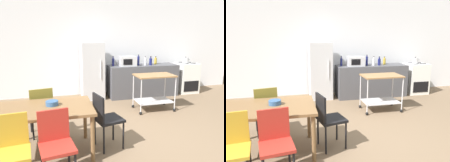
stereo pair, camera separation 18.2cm
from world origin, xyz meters
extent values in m
plane|color=brown|center=(0.00, 0.00, 0.00)|extent=(12.00, 12.00, 0.00)
cube|color=white|center=(0.00, 3.20, 1.45)|extent=(8.40, 0.12, 2.90)
cube|color=#4C4C51|center=(0.90, 2.60, 0.45)|extent=(2.00, 0.64, 0.90)
cube|color=brown|center=(-1.77, -0.04, 0.73)|extent=(1.50, 0.90, 0.04)
cylinder|color=brown|center=(-1.08, -0.43, 0.35)|extent=(0.06, 0.06, 0.71)
cylinder|color=brown|center=(-1.08, 0.35, 0.35)|extent=(0.06, 0.06, 0.71)
cube|color=gold|center=(-2.05, -0.77, 0.47)|extent=(0.44, 0.44, 0.04)
cube|color=gold|center=(-2.07, -0.59, 0.69)|extent=(0.38, 0.07, 0.40)
cube|color=black|center=(-0.76, -0.05, 0.47)|extent=(0.48, 0.48, 0.04)
cube|color=black|center=(-0.93, -0.09, 0.69)|extent=(0.11, 0.38, 0.40)
cylinder|color=black|center=(-0.55, -0.17, 0.23)|extent=(0.03, 0.03, 0.45)
cylinder|color=black|center=(-0.63, 0.16, 0.23)|extent=(0.03, 0.03, 0.45)
cylinder|color=black|center=(-0.88, -0.25, 0.23)|extent=(0.03, 0.03, 0.45)
cylinder|color=black|center=(-0.96, 0.08, 0.23)|extent=(0.03, 0.03, 0.45)
cube|color=olive|center=(-1.82, 0.69, 0.47)|extent=(0.47, 0.47, 0.04)
cube|color=olive|center=(-1.79, 0.51, 0.69)|extent=(0.38, 0.10, 0.40)
cylinder|color=black|center=(-1.69, 0.89, 0.23)|extent=(0.03, 0.03, 0.45)
cylinder|color=black|center=(-2.02, 0.82, 0.23)|extent=(0.03, 0.03, 0.45)
cylinder|color=black|center=(-1.62, 0.56, 0.23)|extent=(0.03, 0.03, 0.45)
cylinder|color=black|center=(-1.95, 0.49, 0.23)|extent=(0.03, 0.03, 0.45)
cube|color=#B72D23|center=(-1.56, -0.75, 0.47)|extent=(0.46, 0.46, 0.04)
cube|color=#B72D23|center=(-1.59, -0.57, 0.69)|extent=(0.38, 0.09, 0.40)
cylinder|color=black|center=(-1.76, -0.61, 0.23)|extent=(0.03, 0.03, 0.45)
cylinder|color=black|center=(-1.42, -0.55, 0.23)|extent=(0.03, 0.03, 0.45)
cube|color=white|center=(2.35, 2.62, 0.45)|extent=(0.60, 0.60, 0.90)
cube|color=black|center=(2.35, 2.32, 0.25)|extent=(0.48, 0.01, 0.32)
cylinder|color=#47474C|center=(2.22, 2.50, 0.91)|extent=(0.16, 0.16, 0.02)
cylinder|color=#47474C|center=(2.48, 2.50, 0.91)|extent=(0.16, 0.16, 0.02)
cylinder|color=#47474C|center=(2.22, 2.74, 0.91)|extent=(0.16, 0.16, 0.02)
cylinder|color=#47474C|center=(2.48, 2.74, 0.91)|extent=(0.16, 0.16, 0.02)
cube|color=silver|center=(-0.55, 2.70, 0.78)|extent=(0.60, 0.60, 1.55)
cylinder|color=silver|center=(-0.37, 2.39, 0.85)|extent=(0.02, 0.02, 0.50)
cube|color=olive|center=(0.69, 1.38, 0.83)|extent=(0.90, 0.56, 0.03)
cube|color=silver|center=(0.69, 1.38, 0.22)|extent=(0.83, 0.52, 0.02)
cylinder|color=silver|center=(0.27, 1.13, 0.45)|extent=(0.02, 0.02, 0.76)
sphere|color=black|center=(0.27, 1.13, 0.04)|extent=(0.07, 0.07, 0.07)
cylinder|color=silver|center=(1.11, 1.13, 0.45)|extent=(0.02, 0.02, 0.76)
sphere|color=black|center=(1.11, 1.13, 0.04)|extent=(0.07, 0.07, 0.07)
cylinder|color=silver|center=(0.27, 1.63, 0.45)|extent=(0.02, 0.02, 0.76)
sphere|color=black|center=(0.27, 1.63, 0.04)|extent=(0.07, 0.07, 0.07)
cylinder|color=silver|center=(1.11, 1.63, 0.45)|extent=(0.02, 0.02, 0.76)
sphere|color=black|center=(1.11, 1.63, 0.04)|extent=(0.07, 0.07, 0.07)
cylinder|color=navy|center=(0.03, 2.64, 1.00)|extent=(0.06, 0.06, 0.20)
cylinder|color=navy|center=(0.03, 2.64, 1.13)|extent=(0.03, 0.03, 0.06)
cylinder|color=black|center=(0.03, 2.64, 1.17)|extent=(0.03, 0.03, 0.01)
cube|color=silver|center=(0.42, 2.56, 1.03)|extent=(0.46, 0.34, 0.26)
cube|color=black|center=(0.38, 2.38, 1.03)|extent=(0.25, 0.01, 0.16)
cylinder|color=navy|center=(0.75, 2.58, 1.02)|extent=(0.06, 0.06, 0.25)
cylinder|color=navy|center=(0.75, 2.58, 1.17)|extent=(0.03, 0.03, 0.04)
cylinder|color=black|center=(0.75, 2.58, 1.19)|extent=(0.03, 0.03, 0.01)
cylinder|color=silver|center=(0.94, 2.53, 0.99)|extent=(0.07, 0.07, 0.18)
cylinder|color=silver|center=(0.94, 2.53, 1.11)|extent=(0.03, 0.03, 0.06)
cylinder|color=black|center=(0.94, 2.53, 1.15)|extent=(0.04, 0.04, 0.01)
cylinder|color=navy|center=(1.11, 2.53, 0.99)|extent=(0.08, 0.08, 0.19)
cylinder|color=navy|center=(1.11, 2.53, 1.11)|extent=(0.04, 0.04, 0.05)
cylinder|color=black|center=(1.11, 2.53, 1.14)|extent=(0.04, 0.04, 0.01)
cylinder|color=gold|center=(1.32, 2.66, 0.99)|extent=(0.08, 0.08, 0.17)
cylinder|color=gold|center=(1.32, 2.66, 1.09)|extent=(0.04, 0.04, 0.04)
cylinder|color=black|center=(1.32, 2.66, 1.12)|extent=(0.04, 0.04, 0.01)
cylinder|color=#33598C|center=(-1.61, 0.03, 0.78)|extent=(0.18, 0.18, 0.07)
cylinder|color=silver|center=(2.23, 2.52, 1.00)|extent=(0.17, 0.17, 0.16)
sphere|color=black|center=(2.23, 2.52, 1.09)|extent=(0.03, 0.03, 0.03)
cylinder|color=silver|center=(2.34, 2.52, 1.02)|extent=(0.08, 0.02, 0.07)
camera|label=1|loc=(-1.53, -3.20, 1.81)|focal=35.16mm
camera|label=2|loc=(-1.35, -3.24, 1.81)|focal=35.16mm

